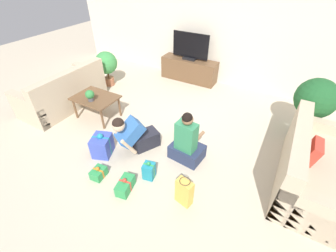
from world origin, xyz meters
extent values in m
plane|color=beige|center=(0.00, 0.00, 0.00)|extent=(16.00, 16.00, 0.00)
cube|color=beige|center=(0.00, 2.63, 1.30)|extent=(8.40, 0.06, 2.60)
cube|color=#C6B293|center=(-2.46, -0.19, 0.22)|extent=(0.87, 1.79, 0.45)
cube|color=#C6B293|center=(-2.13, -0.19, 0.66)|extent=(0.20, 1.79, 0.42)
cube|color=#C6B293|center=(-2.46, 0.62, 0.31)|extent=(0.87, 0.16, 0.63)
cube|color=#C6B293|center=(-2.46, -1.01, 0.31)|extent=(0.87, 0.16, 0.63)
cube|color=#E5566B|center=(-2.33, 0.09, 0.60)|extent=(0.18, 0.34, 0.32)
cube|color=red|center=(-2.33, -0.48, 0.60)|extent=(0.18, 0.34, 0.32)
cube|color=#C6B293|center=(2.46, 0.05, 0.22)|extent=(0.87, 1.79, 0.45)
cube|color=#C6B293|center=(2.13, 0.05, 0.66)|extent=(0.20, 1.79, 0.42)
cube|color=#C6B293|center=(2.46, -0.76, 0.31)|extent=(0.87, 0.16, 0.63)
cube|color=#C6B293|center=(2.46, 0.87, 0.31)|extent=(0.87, 0.16, 0.63)
cube|color=red|center=(2.33, 0.05, 0.60)|extent=(0.18, 0.34, 0.32)
cube|color=brown|center=(-1.47, -0.17, 0.45)|extent=(0.86, 0.63, 0.03)
cylinder|color=brown|center=(-1.84, -0.43, 0.22)|extent=(0.04, 0.04, 0.44)
cylinder|color=brown|center=(-1.10, -0.43, 0.22)|extent=(0.04, 0.04, 0.44)
cylinder|color=brown|center=(-1.84, 0.08, 0.22)|extent=(0.04, 0.04, 0.44)
cylinder|color=brown|center=(-1.10, 0.08, 0.22)|extent=(0.04, 0.04, 0.44)
cube|color=brown|center=(-0.60, 2.35, 0.28)|extent=(1.47, 0.42, 0.57)
cube|color=black|center=(-0.60, 2.35, 0.59)|extent=(0.33, 0.20, 0.05)
cube|color=black|center=(-0.60, 2.35, 0.93)|extent=(0.96, 0.03, 0.61)
cylinder|color=#A36042|center=(-2.26, 1.05, 0.10)|extent=(0.26, 0.26, 0.20)
cylinder|color=brown|center=(-2.26, 1.05, 0.28)|extent=(0.05, 0.05, 0.16)
sphere|color=#3D8E47|center=(-2.26, 1.05, 0.60)|extent=(0.54, 0.54, 0.54)
cylinder|color=#336B84|center=(2.26, 1.30, 0.14)|extent=(0.25, 0.25, 0.27)
cylinder|color=brown|center=(2.26, 1.30, 0.38)|extent=(0.05, 0.05, 0.21)
sphere|color=#1E5628|center=(2.26, 1.30, 0.77)|extent=(0.69, 0.69, 0.69)
cube|color=#23232D|center=(-0.11, -0.43, 0.14)|extent=(0.46, 0.52, 0.28)
cube|color=#3366AD|center=(-0.23, -0.67, 0.42)|extent=(0.50, 0.56, 0.44)
sphere|color=beige|center=(-0.31, -0.82, 0.63)|extent=(0.20, 0.20, 0.20)
sphere|color=black|center=(-0.31, -0.82, 0.66)|extent=(0.19, 0.19, 0.19)
cylinder|color=beige|center=(-0.41, -0.69, 0.25)|extent=(0.17, 0.25, 0.37)
cylinder|color=beige|center=(-0.15, -0.83, 0.25)|extent=(0.17, 0.25, 0.37)
cube|color=#283351|center=(0.65, -0.33, 0.12)|extent=(0.56, 0.45, 0.24)
cube|color=#338456|center=(0.64, -0.39, 0.48)|extent=(0.34, 0.23, 0.49)
sphere|color=#8E6647|center=(0.64, -0.38, 0.81)|extent=(0.18, 0.18, 0.18)
sphere|color=black|center=(0.64, -0.39, 0.84)|extent=(0.16, 0.16, 0.16)
cylinder|color=#8E6647|center=(0.79, -0.20, 0.41)|extent=(0.08, 0.26, 0.06)
cylinder|color=#8E6647|center=(0.54, -0.18, 0.41)|extent=(0.08, 0.26, 0.06)
ellipsoid|color=black|center=(0.31, 0.13, 0.21)|extent=(0.20, 0.33, 0.15)
sphere|color=black|center=(0.27, 0.31, 0.25)|extent=(0.13, 0.13, 0.13)
sphere|color=olive|center=(0.26, 0.36, 0.24)|extent=(0.06, 0.06, 0.06)
cylinder|color=black|center=(0.35, -0.04, 0.24)|extent=(0.04, 0.09, 0.10)
cylinder|color=olive|center=(0.33, 0.23, 0.07)|extent=(0.03, 0.03, 0.14)
cylinder|color=olive|center=(0.25, 0.21, 0.07)|extent=(0.03, 0.03, 0.14)
cylinder|color=olive|center=(0.37, 0.04, 0.07)|extent=(0.03, 0.03, 0.14)
cylinder|color=olive|center=(0.29, 0.02, 0.07)|extent=(0.03, 0.03, 0.14)
cube|color=#2D934C|center=(0.17, -1.37, 0.09)|extent=(0.23, 0.35, 0.18)
cube|color=red|center=(0.17, -1.37, 0.09)|extent=(0.18, 0.06, 0.18)
sphere|color=red|center=(0.17, -1.37, 0.20)|extent=(0.06, 0.06, 0.06)
cube|color=#2D934C|center=(-0.33, -1.38, 0.07)|extent=(0.20, 0.25, 0.14)
cube|color=orange|center=(-0.33, -1.38, 0.07)|extent=(0.18, 0.05, 0.15)
sphere|color=orange|center=(-0.33, -1.38, 0.17)|extent=(0.06, 0.06, 0.06)
cube|color=teal|center=(0.34, -1.00, 0.13)|extent=(0.19, 0.19, 0.27)
cube|color=#2D934C|center=(0.34, -1.00, 0.13)|extent=(0.17, 0.06, 0.27)
sphere|color=#2D934C|center=(0.34, -1.00, 0.29)|extent=(0.06, 0.06, 0.06)
cube|color=#3D51BC|center=(-0.62, -0.96, 0.18)|extent=(0.39, 0.42, 0.35)
cube|color=teal|center=(-0.62, -0.96, 0.18)|extent=(0.28, 0.13, 0.36)
sphere|color=teal|center=(-0.62, -0.96, 0.38)|extent=(0.10, 0.10, 0.10)
cube|color=#E5B74C|center=(0.99, -1.13, 0.21)|extent=(0.25, 0.17, 0.41)
torus|color=#4C3823|center=(0.99, -1.13, 0.43)|extent=(0.17, 0.17, 0.01)
cylinder|color=#B23D38|center=(-1.63, -0.15, 0.51)|extent=(0.08, 0.08, 0.09)
torus|color=#B23D38|center=(-1.57, -0.15, 0.52)|extent=(0.06, 0.01, 0.06)
cylinder|color=#4C4C51|center=(-1.44, -0.31, 0.50)|extent=(0.11, 0.11, 0.07)
sphere|color=#337F3D|center=(-1.44, -0.31, 0.61)|extent=(0.17, 0.17, 0.17)
camera|label=1|loc=(1.71, -2.83, 2.72)|focal=24.00mm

